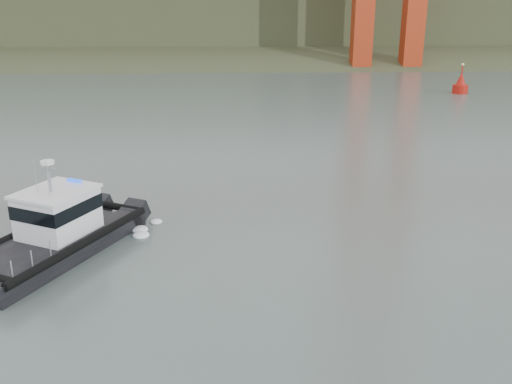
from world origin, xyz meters
TOP-DOWN VIEW (x-y plane):
  - ground at (0.00, 0.00)m, footprint 400.00×400.00m
  - headlands at (0.00, 125.50)m, footprint 500.00×105.36m
  - patrol_boat at (-10.73, 8.08)m, footprint 7.25×9.88m
  - nav_buoy at (24.86, 51.17)m, footprint 1.80×1.80m

SIDE VIEW (x-z plane):
  - ground at x=0.00m, z-range 0.00..0.00m
  - nav_buoy at x=24.86m, z-range -0.89..2.86m
  - patrol_boat at x=-10.73m, z-range -1.13..3.41m
  - headlands at x=0.00m, z-range -6.52..20.61m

